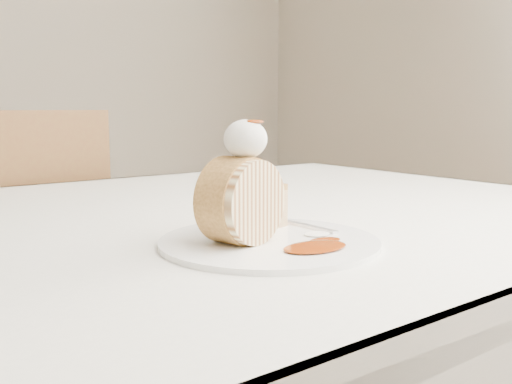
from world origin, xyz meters
TOP-DOWN VIEW (x-y plane):
  - table at (0.00, 0.20)m, footprint 1.40×0.90m
  - plate at (0.03, -0.01)m, footprint 0.28×0.28m
  - roulade_slice at (-0.00, 0.00)m, footprint 0.10×0.07m
  - cake_chunk at (0.06, 0.05)m, footprint 0.06×0.06m
  - whipped_cream at (0.00, 0.00)m, footprint 0.05×0.05m
  - caramel_drizzle at (0.01, -0.00)m, footprint 0.02×0.02m
  - caramel_pool at (0.04, -0.07)m, footprint 0.08×0.06m
  - fork at (0.10, 0.02)m, footprint 0.02×0.14m

SIDE VIEW (x-z plane):
  - table at x=0.00m, z-range 0.29..1.04m
  - plate at x=0.03m, z-range 0.75..0.76m
  - fork at x=0.10m, z-range 0.76..0.76m
  - caramel_pool at x=0.04m, z-range 0.76..0.76m
  - cake_chunk at x=0.06m, z-range 0.76..0.80m
  - roulade_slice at x=0.00m, z-range 0.76..0.84m
  - whipped_cream at x=0.00m, z-range 0.84..0.88m
  - caramel_drizzle at x=0.01m, z-range 0.88..0.89m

